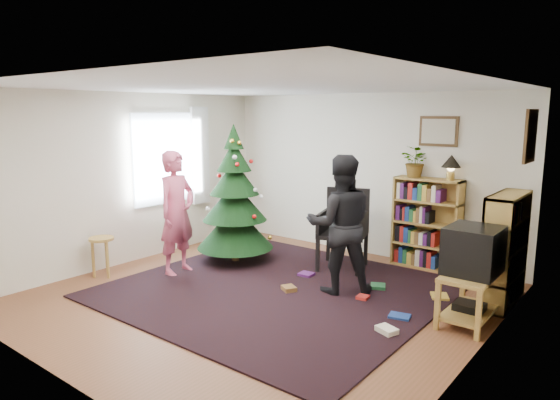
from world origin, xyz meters
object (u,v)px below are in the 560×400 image
Objects in this scene: bookshelf_back at (427,222)px; stool at (102,246)px; person_by_chair at (340,225)px; table_lamp at (451,163)px; tv_stand at (470,294)px; armchair at (347,225)px; potted_plant at (416,162)px; crt_tv at (473,250)px; christmas_tree at (235,206)px; bookshelf_right at (505,248)px; picture_back at (439,131)px; person_standing at (177,213)px; picture_right at (531,136)px.

bookshelf_back reaches higher than stool.
person_by_chair is 1.91m from table_lamp.
table_lamp is (-0.82, 1.55, 1.21)m from tv_stand.
potted_plant is at bearing 27.27° from armchair.
crt_tv is (1.12, -1.55, 0.13)m from bookshelf_back.
bookshelf_back is at bearing 32.03° from christmas_tree.
table_lamp reaches higher than bookshelf_right.
picture_back is 0.42× the size of bookshelf_right.
bookshelf_back is 1.45m from bookshelf_right.
picture_back is at bearing 151.63° from table_lamp.
person_by_chair is at bearing -4.29° from christmas_tree.
crt_tv is 1.63× the size of table_lamp.
tv_stand is at bearing -62.14° from table_lamp.
person_by_chair is at bearing -177.71° from tv_stand.
christmas_tree is 3.67m from bookshelf_right.
bookshelf_back and bookshelf_right have the same top height.
person_by_chair is (0.44, -0.93, 0.24)m from armchair.
person_by_chair is (-1.58, -0.06, 0.54)m from tv_stand.
person_standing is at bearing 47.22° from stool.
christmas_tree is 2.69m from potted_plant.
potted_plant is at bearing 44.95° from stool.
table_lamp is (2.65, 1.47, 0.68)m from christmas_tree.
crt_tv is (1.07, -1.69, -1.15)m from picture_back.
stool is at bearing -120.26° from christmas_tree.
picture_back is 0.32× the size of person_by_chair.
person_by_chair reaches higher than stool.
picture_back reaches higher than bookshelf_right.
crt_tv is (-0.26, -0.96, -1.15)m from picture_right.
bookshelf_right is 2.92× the size of potted_plant.
armchair is at bearing -150.21° from table_lamp.
table_lamp is (0.25, -0.14, -0.42)m from picture_back.
picture_right reaches higher than armchair.
person_standing is (-3.73, -0.80, 0.06)m from crt_tv.
christmas_tree is (-2.40, -1.61, -1.09)m from picture_back.
picture_right reaches higher than tv_stand.
picture_right is at bearing 13.31° from christmas_tree.
picture_right is at bearing -23.22° from bookshelf_back.
potted_plant is at bearing 159.46° from picture_right.
bookshelf_back is 4.53m from stool.
crt_tv is at bearing -49.67° from potted_plant.
picture_back reaches higher than bookshelf_back.
picture_right is at bearing -28.69° from picture_back.
person_standing is at bearing -167.91° from crt_tv.
bookshelf_right is 0.76× the size of person_by_chair.
bookshelf_back reaches higher than crt_tv.
table_lamp is at bearing 117.78° from crt_tv.
crt_tv is (3.47, -0.08, -0.06)m from christmas_tree.
bookshelf_right is at bearing -36.47° from picture_back.
person_by_chair is 1.76m from potted_plant.
armchair is at bearing 156.70° from crt_tv.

